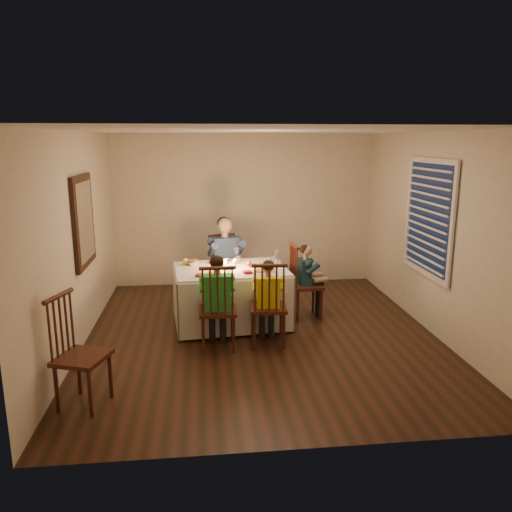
{
  "coord_description": "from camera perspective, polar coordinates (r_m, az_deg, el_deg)",
  "views": [
    {
      "loc": [
        -0.75,
        -6.09,
        2.49
      ],
      "look_at": [
        -0.06,
        0.15,
        1.03
      ],
      "focal_mm": 35.0,
      "sensor_mm": 36.0,
      "label": 1
    }
  ],
  "objects": [
    {
      "name": "setting_adult",
      "position": [
        7.08,
        -3.55,
        -0.69
      ],
      "size": [
        0.28,
        0.28,
        0.02
      ],
      "primitive_type": "cylinder",
      "rotation": [
        0.0,
        0.0,
        0.1
      ],
      "color": "white",
      "rests_on": "dining_table"
    },
    {
      "name": "chair_near_right",
      "position": [
        6.34,
        1.35,
        -10.01
      ],
      "size": [
        0.47,
        0.45,
        1.08
      ],
      "primitive_type": null,
      "rotation": [
        0.0,
        0.0,
        3.08
      ],
      "color": "#36160E",
      "rests_on": "ground"
    },
    {
      "name": "setting_teal",
      "position": [
        6.89,
        1.08,
        -1.06
      ],
      "size": [
        0.28,
        0.28,
        0.02
      ],
      "primitive_type": "cylinder",
      "rotation": [
        0.0,
        0.0,
        0.1
      ],
      "color": "white",
      "rests_on": "dining_table"
    },
    {
      "name": "ground",
      "position": [
        6.62,
        0.63,
        -9.0
      ],
      "size": [
        5.0,
        5.0,
        0.0
      ],
      "primitive_type": "plane",
      "color": "black",
      "rests_on": "ground"
    },
    {
      "name": "wall_mirror",
      "position": [
        6.63,
        -19.11,
        3.79
      ],
      "size": [
        0.06,
        0.95,
        1.15
      ],
      "color": "black",
      "rests_on": "wall_left"
    },
    {
      "name": "chair_end",
      "position": [
        7.28,
        5.65,
        -6.96
      ],
      "size": [
        0.46,
        0.48,
        1.08
      ],
      "primitive_type": null,
      "rotation": [
        0.0,
        0.0,
        1.66
      ],
      "color": "#36160E",
      "rests_on": "ground"
    },
    {
      "name": "wall_back",
      "position": [
        8.7,
        -1.35,
        5.24
      ],
      "size": [
        4.5,
        0.02,
        2.6
      ],
      "primitive_type": "cube",
      "color": "beige",
      "rests_on": "ground"
    },
    {
      "name": "child_teal",
      "position": [
        7.28,
        5.65,
        -6.96
      ],
      "size": [
        0.35,
        0.38,
        1.07
      ],
      "primitive_type": null,
      "rotation": [
        0.0,
        0.0,
        1.66
      ],
      "color": "#17333B",
      "rests_on": "ground"
    },
    {
      "name": "wall_right",
      "position": [
        6.89,
        19.6,
        2.39
      ],
      "size": [
        0.02,
        5.0,
        2.6
      ],
      "primitive_type": "cube",
      "color": "beige",
      "rests_on": "ground"
    },
    {
      "name": "chair_extra",
      "position": [
        5.29,
        -18.85,
        -15.75
      ],
      "size": [
        0.56,
        0.57,
        1.11
      ],
      "primitive_type": null,
      "rotation": [
        0.0,
        0.0,
        1.23
      ],
      "color": "#36160E",
      "rests_on": "ground"
    },
    {
      "name": "setting_yellow",
      "position": [
        6.54,
        0.56,
        -1.82
      ],
      "size": [
        0.28,
        0.28,
        0.02
      ],
      "primitive_type": "cylinder",
      "rotation": [
        0.0,
        0.0,
        0.1
      ],
      "color": "white",
      "rests_on": "dining_table"
    },
    {
      "name": "candle_right",
      "position": [
        6.78,
        -2.45,
        -0.96
      ],
      "size": [
        0.06,
        0.06,
        0.1
      ],
      "primitive_type": "cylinder",
      "color": "white",
      "rests_on": "dining_table"
    },
    {
      "name": "adult",
      "position": [
        7.79,
        -3.44,
        -5.56
      ],
      "size": [
        0.63,
        0.59,
        1.37
      ],
      "primitive_type": null,
      "rotation": [
        0.0,
        0.0,
        0.25
      ],
      "color": "#314A7B",
      "rests_on": "ground"
    },
    {
      "name": "candle_left",
      "position": [
        6.75,
        -3.91,
        -1.03
      ],
      "size": [
        0.06,
        0.06,
        0.1
      ],
      "primitive_type": "cylinder",
      "color": "white",
      "rests_on": "dining_table"
    },
    {
      "name": "setting_green",
      "position": [
        6.42,
        -4.9,
        -2.15
      ],
      "size": [
        0.28,
        0.28,
        0.02
      ],
      "primitive_type": "cylinder",
      "rotation": [
        0.0,
        0.0,
        0.1
      ],
      "color": "white",
      "rests_on": "dining_table"
    },
    {
      "name": "dining_table",
      "position": [
        6.84,
        -2.91,
        -3.24
      ],
      "size": [
        1.62,
        1.24,
        0.77
      ],
      "rotation": [
        0.0,
        0.0,
        0.1
      ],
      "color": "silver",
      "rests_on": "ground"
    },
    {
      "name": "squash",
      "position": [
        7.01,
        -8.06,
        -0.63
      ],
      "size": [
        0.09,
        0.09,
        0.09
      ],
      "primitive_type": "sphere",
      "color": "#F8FE43",
      "rests_on": "dining_table"
    },
    {
      "name": "child_yellow",
      "position": [
        6.34,
        1.35,
        -10.01
      ],
      "size": [
        0.38,
        0.36,
        1.09
      ],
      "primitive_type": null,
      "rotation": [
        0.0,
        0.0,
        3.08
      ],
      "color": "yellow",
      "rests_on": "ground"
    },
    {
      "name": "serving_bowl",
      "position": [
        7.0,
        -7.23,
        -0.81
      ],
      "size": [
        0.26,
        0.26,
        0.05
      ],
      "primitive_type": "imported",
      "rotation": [
        0.0,
        0.0,
        0.42
      ],
      "color": "white",
      "rests_on": "dining_table"
    },
    {
      "name": "wall_left",
      "position": [
        6.38,
        -19.84,
        1.57
      ],
      "size": [
        0.02,
        5.0,
        2.6
      ],
      "primitive_type": "cube",
      "color": "beige",
      "rests_on": "ground"
    },
    {
      "name": "child_green",
      "position": [
        6.25,
        -4.32,
        -10.42
      ],
      "size": [
        0.42,
        0.38,
        1.18
      ],
      "primitive_type": null,
      "rotation": [
        0.0,
        0.0,
        3.14
      ],
      "color": "green",
      "rests_on": "ground"
    },
    {
      "name": "ceiling",
      "position": [
        6.13,
        0.69,
        14.13
      ],
      "size": [
        5.0,
        5.0,
        0.0
      ],
      "primitive_type": "plane",
      "color": "white",
      "rests_on": "wall_back"
    },
    {
      "name": "chair_near_left",
      "position": [
        6.25,
        -4.32,
        -10.42
      ],
      "size": [
        0.45,
        0.43,
        1.08
      ],
      "primitive_type": null,
      "rotation": [
        0.0,
        0.0,
        3.14
      ],
      "color": "#36160E",
      "rests_on": "ground"
    },
    {
      "name": "window_blinds",
      "position": [
        6.93,
        19.04,
        4.17
      ],
      "size": [
        0.07,
        1.34,
        1.54
      ],
      "color": "#0C1732",
      "rests_on": "wall_right"
    },
    {
      "name": "chair_adult",
      "position": [
        7.79,
        -3.44,
        -5.56
      ],
      "size": [
        0.54,
        0.52,
        1.08
      ],
      "primitive_type": null,
      "rotation": [
        0.0,
        0.0,
        0.25
      ],
      "color": "#36160E",
      "rests_on": "ground"
    },
    {
      "name": "orange_fruit",
      "position": [
        6.86,
        -0.85,
        -0.85
      ],
      "size": [
        0.08,
        0.08,
        0.08
      ],
      "primitive_type": "sphere",
      "color": "#E34813",
      "rests_on": "dining_table"
    }
  ]
}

